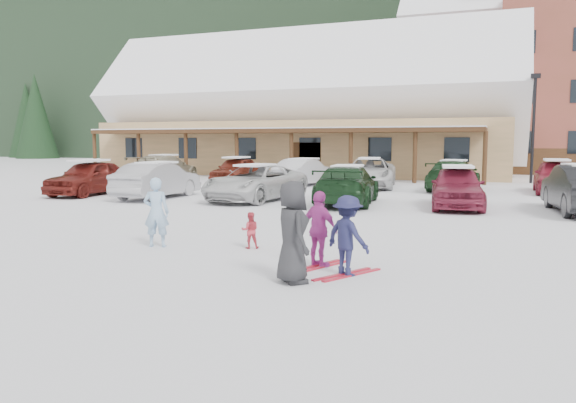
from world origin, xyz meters
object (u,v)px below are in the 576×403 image
at_px(day_lodge, 304,118).
at_px(parked_car_2, 256,183).
at_px(lamp_post, 534,121).
at_px(toddler_red, 250,230).
at_px(parked_car_12, 556,177).
at_px(child_magenta, 319,229).
at_px(parked_car_1, 157,180).
at_px(parked_car_10, 369,173).
at_px(parked_car_9, 304,172).
at_px(parked_car_0, 90,178).
at_px(parked_car_11, 453,176).
at_px(bystander_dark, 292,232).
at_px(parked_car_3, 347,185).
at_px(parked_car_4, 457,187).
at_px(parked_car_8, 237,170).
at_px(child_navy, 348,236).
at_px(parked_car_7, 164,168).
at_px(adult_skier, 156,212).

relative_size(day_lodge, parked_car_2, 5.85).
distance_m(lamp_post, parked_car_2, 17.24).
bearing_deg(day_lodge, toddler_red, -72.58).
bearing_deg(parked_car_12, child_magenta, -106.40).
xyz_separation_m(parked_car_1, parked_car_10, (6.77, 8.13, 0.01)).
bearing_deg(parked_car_9, child_magenta, 118.55).
xyz_separation_m(parked_car_0, parked_car_11, (14.29, 7.74, -0.04)).
height_order(toddler_red, bystander_dark, bystander_dark).
bearing_deg(parked_car_3, parked_car_11, -120.34).
height_order(parked_car_2, parked_car_9, parked_car_9).
relative_size(toddler_red, parked_car_2, 0.16).
relative_size(parked_car_1, parked_car_3, 0.91).
height_order(parked_car_1, parked_car_10, parked_car_10).
relative_size(toddler_red, parked_car_4, 0.19).
distance_m(lamp_post, parked_car_4, 13.82).
relative_size(day_lodge, parked_car_9, 6.90).
bearing_deg(lamp_post, day_lodge, 161.82).
bearing_deg(parked_car_0, parked_car_9, 46.95).
bearing_deg(lamp_post, parked_car_1, -135.26).
xyz_separation_m(parked_car_2, parked_car_3, (3.65, 0.03, 0.01)).
xyz_separation_m(parked_car_0, parked_car_12, (18.60, 8.01, -0.00)).
bearing_deg(parked_car_0, parked_car_10, 35.55).
distance_m(parked_car_2, parked_car_9, 7.51).
xyz_separation_m(parked_car_0, parked_car_8, (2.94, 8.09, -0.03)).
height_order(child_navy, parked_car_1, parked_car_1).
xyz_separation_m(child_navy, parked_car_0, (-14.08, 10.00, 0.05)).
distance_m(toddler_red, parked_car_11, 16.38).
height_order(toddler_red, parked_car_11, parked_car_11).
relative_size(child_magenta, parked_car_7, 0.27).
bearing_deg(adult_skier, lamp_post, -129.79).
distance_m(child_magenta, parked_car_4, 10.49).
xyz_separation_m(parked_car_9, parked_car_12, (11.75, 0.03, 0.05)).
distance_m(day_lodge, parked_car_4, 22.08).
distance_m(adult_skier, parked_car_0, 13.07).
bearing_deg(parked_car_0, day_lodge, 78.95).
relative_size(parked_car_2, parked_car_7, 0.95).
height_order(lamp_post, parked_car_7, lamp_post).
bearing_deg(parked_car_3, parked_car_10, -90.03).
bearing_deg(parked_car_9, parked_car_10, -171.56).
xyz_separation_m(child_navy, parked_car_1, (-10.58, 9.87, 0.03)).
relative_size(child_navy, bystander_dark, 0.83).
bearing_deg(parked_car_8, parked_car_1, -88.69).
relative_size(parked_car_4, parked_car_8, 1.01).
xyz_separation_m(parked_car_2, parked_car_11, (6.75, 7.23, 0.01)).
relative_size(parked_car_2, parked_car_12, 1.14).
xyz_separation_m(lamp_post, parked_car_9, (-10.98, -6.10, -2.64)).
bearing_deg(parked_car_2, parked_car_11, 54.54).
distance_m(parked_car_3, parked_car_8, 11.19).
relative_size(child_navy, parked_car_7, 0.26).
distance_m(child_magenta, parked_car_0, 16.48).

